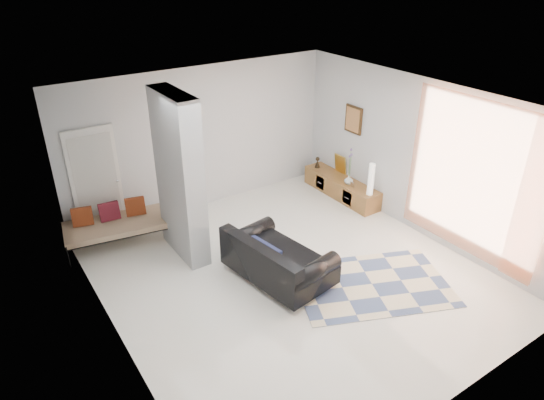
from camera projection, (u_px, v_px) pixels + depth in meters
floor at (292, 275)px, 7.80m from camera, size 6.00×6.00×0.00m
ceiling at (296, 105)px, 6.51m from camera, size 6.00×6.00×0.00m
wall_back at (202, 139)px, 9.36m from camera, size 6.00×0.00×6.00m
wall_front at (467, 309)px, 4.95m from camera, size 6.00×0.00×6.00m
wall_left at (108, 256)px, 5.79m from camera, size 0.00×6.00×6.00m
wall_right at (420, 158)px, 8.52m from camera, size 0.00×6.00×6.00m
partition_column at (180, 178)px, 7.79m from camera, size 0.35×1.20×2.80m
hallway_door at (96, 184)px, 8.47m from camera, size 0.85×0.06×2.04m
curtain at (474, 180)px, 7.61m from camera, size 0.00×2.55×2.55m
wall_art at (354, 120)px, 9.64m from camera, size 0.04×0.45×0.55m
media_console at (341, 187)px, 10.21m from camera, size 0.45×1.94×0.80m
loveseat at (276, 260)px, 7.56m from camera, size 1.27×1.86×0.76m
daybed at (120, 222)px, 8.48m from camera, size 2.06×1.13×0.77m
area_rug at (372, 284)px, 7.58m from camera, size 2.77×2.36×0.01m
cylinder_lamp at (371, 179)px, 9.34m from camera, size 0.12×0.12×0.64m
bronze_figurine at (317, 162)px, 10.59m from camera, size 0.12×0.12×0.24m
vase at (349, 180)px, 9.86m from camera, size 0.19×0.19×0.19m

